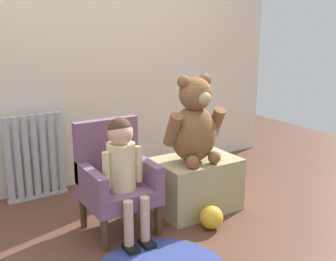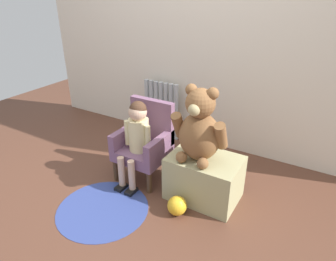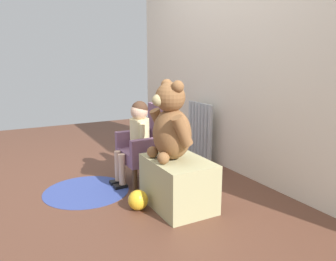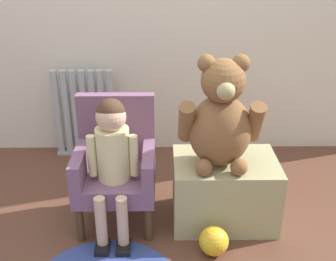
{
  "view_description": "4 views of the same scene",
  "coord_description": "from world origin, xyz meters",
  "px_view_note": "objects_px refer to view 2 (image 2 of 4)",
  "views": [
    {
      "loc": [
        -1.06,
        -1.79,
        1.27
      ],
      "look_at": [
        0.31,
        0.4,
        0.59
      ],
      "focal_mm": 45.0,
      "sensor_mm": 36.0,
      "label": 1
    },
    {
      "loc": [
        1.29,
        -1.43,
        1.57
      ],
      "look_at": [
        0.18,
        0.44,
        0.5
      ],
      "focal_mm": 32.0,
      "sensor_mm": 36.0,
      "label": 2
    },
    {
      "loc": [
        2.52,
        -0.74,
        1.09
      ],
      "look_at": [
        0.31,
        0.44,
        0.53
      ],
      "focal_mm": 35.0,
      "sensor_mm": 36.0,
      "label": 3
    },
    {
      "loc": [
        0.21,
        -1.53,
        1.44
      ],
      "look_at": [
        0.23,
        0.47,
        0.51
      ],
      "focal_mm": 45.0,
      "sensor_mm": 36.0,
      "label": 4
    }
  ],
  "objects_px": {
    "child_armchair": "(145,142)",
    "child_figure": "(137,132)",
    "toy_ball": "(177,206)",
    "low_bench": "(204,178)",
    "floor_rug": "(103,209)",
    "large_teddy_bear": "(199,129)",
    "radiator": "(161,110)"
  },
  "relations": [
    {
      "from": "child_figure",
      "to": "toy_ball",
      "type": "relative_size",
      "value": 4.93
    },
    {
      "from": "radiator",
      "to": "toy_ball",
      "type": "height_order",
      "value": "radiator"
    },
    {
      "from": "radiator",
      "to": "large_teddy_bear",
      "type": "bearing_deg",
      "value": -44.13
    },
    {
      "from": "child_armchair",
      "to": "child_figure",
      "type": "height_order",
      "value": "child_figure"
    },
    {
      "from": "floor_rug",
      "to": "toy_ball",
      "type": "xyz_separation_m",
      "value": [
        0.52,
        0.25,
        0.07
      ]
    },
    {
      "from": "large_teddy_bear",
      "to": "toy_ball",
      "type": "relative_size",
      "value": 3.89
    },
    {
      "from": "large_teddy_bear",
      "to": "floor_rug",
      "type": "relative_size",
      "value": 0.82
    },
    {
      "from": "child_figure",
      "to": "floor_rug",
      "type": "height_order",
      "value": "child_figure"
    },
    {
      "from": "large_teddy_bear",
      "to": "radiator",
      "type": "bearing_deg",
      "value": 135.87
    },
    {
      "from": "low_bench",
      "to": "large_teddy_bear",
      "type": "relative_size",
      "value": 0.95
    },
    {
      "from": "child_figure",
      "to": "floor_rug",
      "type": "xyz_separation_m",
      "value": [
        -0.02,
        -0.46,
        -0.47
      ]
    },
    {
      "from": "radiator",
      "to": "low_bench",
      "type": "height_order",
      "value": "radiator"
    },
    {
      "from": "low_bench",
      "to": "toy_ball",
      "type": "xyz_separation_m",
      "value": [
        -0.08,
        -0.29,
        -0.11
      ]
    },
    {
      "from": "large_teddy_bear",
      "to": "toy_ball",
      "type": "xyz_separation_m",
      "value": [
        -0.04,
        -0.25,
        -0.54
      ]
    },
    {
      "from": "radiator",
      "to": "floor_rug",
      "type": "relative_size",
      "value": 0.89
    },
    {
      "from": "low_bench",
      "to": "floor_rug",
      "type": "relative_size",
      "value": 0.78
    },
    {
      "from": "child_armchair",
      "to": "floor_rug",
      "type": "height_order",
      "value": "child_armchair"
    },
    {
      "from": "low_bench",
      "to": "floor_rug",
      "type": "xyz_separation_m",
      "value": [
        -0.6,
        -0.54,
        -0.18
      ]
    },
    {
      "from": "toy_ball",
      "to": "low_bench",
      "type": "bearing_deg",
      "value": 73.82
    },
    {
      "from": "toy_ball",
      "to": "floor_rug",
      "type": "bearing_deg",
      "value": -154.08
    },
    {
      "from": "radiator",
      "to": "child_armchair",
      "type": "xyz_separation_m",
      "value": [
        0.29,
        -0.74,
        0.02
      ]
    },
    {
      "from": "toy_ball",
      "to": "child_figure",
      "type": "bearing_deg",
      "value": 157.14
    },
    {
      "from": "radiator",
      "to": "floor_rug",
      "type": "bearing_deg",
      "value": -78.01
    },
    {
      "from": "radiator",
      "to": "large_teddy_bear",
      "type": "distance_m",
      "value": 1.2
    },
    {
      "from": "large_teddy_bear",
      "to": "floor_rug",
      "type": "xyz_separation_m",
      "value": [
        -0.55,
        -0.5,
        -0.62
      ]
    },
    {
      "from": "child_armchair",
      "to": "low_bench",
      "type": "relative_size",
      "value": 1.24
    },
    {
      "from": "child_armchair",
      "to": "child_figure",
      "type": "xyz_separation_m",
      "value": [
        0.0,
        -0.11,
        0.14
      ]
    },
    {
      "from": "floor_rug",
      "to": "toy_ball",
      "type": "bearing_deg",
      "value": 25.92
    },
    {
      "from": "radiator",
      "to": "floor_rug",
      "type": "xyz_separation_m",
      "value": [
        0.28,
        -1.31,
        -0.31
      ]
    },
    {
      "from": "radiator",
      "to": "large_teddy_bear",
      "type": "relative_size",
      "value": 1.09
    },
    {
      "from": "child_figure",
      "to": "floor_rug",
      "type": "bearing_deg",
      "value": -91.92
    },
    {
      "from": "floor_rug",
      "to": "low_bench",
      "type": "bearing_deg",
      "value": 41.94
    }
  ]
}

